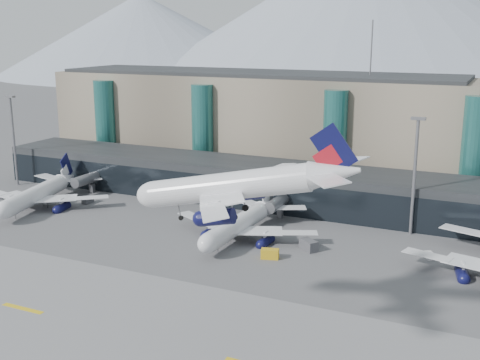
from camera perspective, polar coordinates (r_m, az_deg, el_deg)
name	(u,v)px	position (r m, az deg, el deg)	size (l,w,h in m)	color
ground	(179,295)	(103.13, -5.77, -10.76)	(900.00, 900.00, 0.00)	#515154
runway_strip	(127,334)	(91.92, -10.65, -14.19)	(400.00, 40.00, 0.04)	slate
runway_markings	(127,334)	(91.90, -10.65, -14.17)	(128.00, 1.00, 0.02)	gold
concourse	(296,187)	(151.15, 5.29, -0.68)	(170.00, 27.00, 10.00)	black
terminal_main	(255,122)	(187.49, 1.46, 5.50)	(130.00, 30.00, 31.00)	gray
teal_towers	(265,137)	(169.33, 2.43, 4.08)	(116.40, 19.40, 46.00)	#236460
mountain_ridge	(474,27)	(461.51, 21.33, 13.37)	(910.00, 400.00, 110.00)	gray
lightmast_left	(13,135)	(181.61, -20.70, 4.00)	(3.00, 1.20, 25.60)	slate
lightmast_mid	(415,170)	(132.78, 16.24, 0.96)	(3.00, 1.20, 25.60)	slate
hero_jet	(250,178)	(78.68, 0.97, 0.18)	(32.52, 32.91, 10.64)	silver
jet_parked_left	(42,187)	(160.34, -18.23, -0.63)	(36.64, 37.60, 12.09)	silver
jet_parked_mid	(244,216)	(129.67, 0.43, -3.41)	(35.27, 34.28, 11.36)	silver
veh_a	(50,200)	(161.38, -17.54, -1.83)	(3.29, 1.85, 1.85)	silver
veh_c	(309,245)	(122.45, 6.52, -6.16)	(3.91, 2.06, 2.17)	#47474C
veh_f	(88,200)	(159.09, -14.24, -1.85)	(3.05, 1.62, 1.71)	#47474C
veh_g	(429,255)	(123.22, 17.51, -6.84)	(2.17, 1.27, 1.27)	silver
veh_h	(270,254)	(117.66, 2.85, -7.01)	(3.42, 1.80, 1.89)	gold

